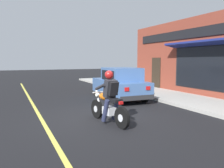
{
  "coord_description": "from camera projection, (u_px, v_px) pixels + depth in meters",
  "views": [
    {
      "loc": [
        -2.71,
        -6.71,
        1.92
      ],
      "look_at": [
        1.14,
        1.37,
        0.95
      ],
      "focal_mm": 35.0,
      "sensor_mm": 36.0,
      "label": 1
    }
  ],
  "objects": [
    {
      "name": "ground_plane",
      "position": [
        99.0,
        117.0,
        7.39
      ],
      "size": [
        80.0,
        80.0,
        0.0
      ],
      "primitive_type": "plane",
      "color": "black"
    },
    {
      "name": "sidewalk_curb",
      "position": [
        160.0,
        94.0,
        12.15
      ],
      "size": [
        2.6,
        22.0,
        0.14
      ],
      "primitive_type": "cube",
      "color": "#ADAAA3",
      "rests_on": "ground"
    },
    {
      "name": "lane_stripe",
      "position": [
        34.0,
        105.0,
        9.31
      ],
      "size": [
        0.12,
        19.8,
        0.01
      ],
      "primitive_type": "cube",
      "color": "#D1C64C",
      "rests_on": "ground"
    },
    {
      "name": "storefront_building",
      "position": [
        193.0,
        57.0,
        11.8
      ],
      "size": [
        1.25,
        10.55,
        4.2
      ],
      "color": "brown",
      "rests_on": "ground"
    },
    {
      "name": "motorcycle_with_rider",
      "position": [
        109.0,
        101.0,
        6.66
      ],
      "size": [
        0.66,
        2.01,
        1.62
      ],
      "color": "black",
      "rests_on": "ground"
    },
    {
      "name": "car_hatchback",
      "position": [
        120.0,
        84.0,
        10.79
      ],
      "size": [
        1.84,
        3.86,
        1.57
      ],
      "color": "black",
      "rests_on": "ground"
    },
    {
      "name": "trash_bin",
      "position": [
        116.0,
        79.0,
        14.98
      ],
      "size": [
        0.56,
        0.56,
        0.98
      ],
      "color": "#23512D",
      "rests_on": "sidewalk_curb"
    }
  ]
}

